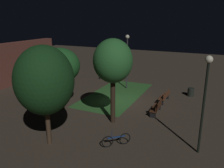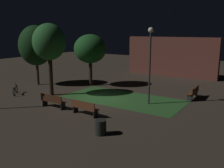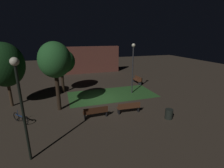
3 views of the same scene
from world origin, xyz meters
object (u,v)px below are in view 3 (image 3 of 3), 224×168
lamp_post_plaza_east (133,61)px  lamp_post_path_center (20,95)px  bench_front_right (129,107)px  tree_back_right (5,65)px  bench_corner (96,112)px  bicycle (21,118)px  tree_right_canopy (61,62)px  tree_back_left (55,61)px  trash_bin (169,114)px  bench_lawn_edge (137,80)px

lamp_post_plaza_east → lamp_post_path_center: bearing=-140.0°
bench_front_right → tree_back_right: size_ratio=0.34×
bench_corner → bicycle: (-5.10, 0.91, -0.14)m
tree_right_canopy → tree_back_left: (-0.44, -4.37, 0.73)m
bench_front_right → tree_back_right: bearing=154.5°
lamp_post_plaza_east → tree_back_left: bearing=-165.5°
bench_corner → tree_right_canopy: tree_right_canopy is taller
tree_right_canopy → trash_bin: (7.13, -8.40, -2.94)m
tree_back_left → bench_front_right: bearing=-24.0°
bench_corner → bench_front_right: 2.63m
tree_back_left → tree_right_canopy: bearing=84.2°
bench_corner → lamp_post_plaza_east: lamp_post_plaza_east is taller
trash_bin → bench_lawn_edge: bearing=77.9°
bench_front_right → trash_bin: size_ratio=2.50×
bench_corner → tree_back_right: size_ratio=0.34×
bench_corner → tree_right_canopy: size_ratio=0.39×
tree_back_right → bicycle: bearing=-68.8°
tree_back_left → bicycle: size_ratio=4.40×
tree_back_left → lamp_post_plaza_east: bearing=14.5°
lamp_post_path_center → trash_bin: lamp_post_path_center is taller
tree_right_canopy → tree_back_right: size_ratio=0.86×
tree_back_right → bicycle: tree_back_right is taller
bench_corner → tree_back_right: 8.33m
bench_lawn_edge → lamp_post_path_center: (-10.91, -10.41, 2.87)m
tree_back_left → lamp_post_plaza_east: tree_back_left is taller
bench_lawn_edge → bench_front_right: bearing=-121.0°
bicycle → tree_back_right: bearing=111.2°
lamp_post_path_center → trash_bin: (8.97, 1.41, -2.98)m
bench_lawn_edge → tree_right_canopy: (-9.07, -0.61, 2.82)m
lamp_post_plaza_east → bicycle: size_ratio=4.13×
tree_right_canopy → tree_back_right: tree_back_right is taller
bicycle → bench_front_right: bearing=-6.7°
bench_corner → bicycle: size_ratio=1.46×
bench_front_right → lamp_post_plaza_east: lamp_post_plaza_east is taller
bench_front_right → bench_lawn_edge: (4.36, 7.26, 0.00)m
tree_back_left → trash_bin: size_ratio=7.46×
trash_bin → bicycle: bicycle is taller
bench_front_right → lamp_post_path_center: (-6.55, -3.15, 2.87)m
lamp_post_plaza_east → tree_right_canopy: bearing=160.3°
bench_front_right → tree_right_canopy: bearing=125.3°
tree_back_right → lamp_post_plaza_east: bearing=-0.6°
bench_corner → lamp_post_path_center: bearing=-141.3°
bench_corner → tree_back_right: bearing=146.1°
bench_front_right → lamp_post_plaza_east: 5.56m
lamp_post_plaza_east → bicycle: bearing=-161.7°
bench_lawn_edge → lamp_post_plaza_east: bearing=-125.1°
tree_back_right → lamp_post_path_center: tree_back_right is taller
tree_back_right → bicycle: (1.32, -3.40, -3.23)m
trash_bin → bicycle: size_ratio=0.59×
bench_lawn_edge → tree_back_left: bearing=-152.4°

